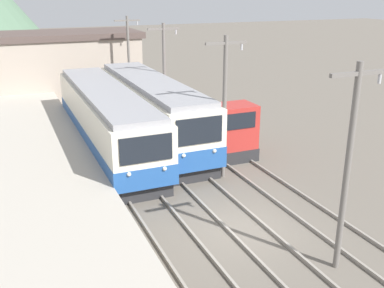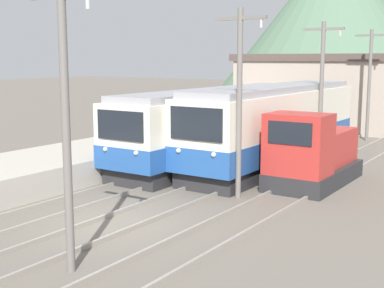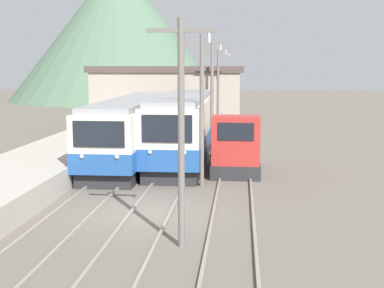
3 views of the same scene
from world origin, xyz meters
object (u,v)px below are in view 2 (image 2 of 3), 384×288
Objects in this scene: commuter_train_center at (275,128)px; catenary_mast_far at (322,86)px; catenary_mast_distant at (370,81)px; catenary_mast_near at (66,117)px; shunting_locomotive at (312,155)px; catenary_mast_mid at (240,96)px; commuter_train_left at (220,127)px.

commuter_train_center is 3.10m from catenary_mast_far.
catenary_mast_near is at bearing -90.00° from catenary_mast_distant.
catenary_mast_far is at bearing 90.00° from catenary_mast_near.
catenary_mast_far is at bearing 107.08° from shunting_locomotive.
commuter_train_center is 2.05× the size of catenary_mast_far.
commuter_train_center is at bearing 103.36° from catenary_mast_mid.
catenary_mast_distant is at bearing 90.00° from catenary_mast_mid.
catenary_mast_mid and catenary_mast_distant have the same top height.
catenary_mast_near is (1.51, -14.58, 1.94)m from commuter_train_center.
catenary_mast_mid is 1.00× the size of catenary_mast_far.
commuter_train_center is 4.26m from shunting_locomotive.
commuter_train_left reaches higher than shunting_locomotive.
catenary_mast_mid is (-1.49, -3.38, 2.48)m from shunting_locomotive.
catenary_mast_distant reaches higher than shunting_locomotive.
catenary_mast_distant is (0.00, 24.70, 0.00)m from catenary_mast_near.
shunting_locomotive is at bearing -72.92° from catenary_mast_far.
catenary_mast_far is (0.00, 8.23, 0.00)m from catenary_mast_mid.
catenary_mast_far and catenary_mast_distant have the same top height.
catenary_mast_near and catenary_mast_mid have the same top height.
shunting_locomotive is 5.65m from catenary_mast_far.
catenary_mast_far is at bearing 90.00° from catenary_mast_mid.
commuter_train_left is 2.21× the size of catenary_mast_mid.
catenary_mast_distant is (-1.49, 13.09, 2.48)m from shunting_locomotive.
catenary_mast_distant is (0.00, 16.46, 0.00)m from catenary_mast_mid.
catenary_mast_far reaches higher than commuter_train_left.
commuter_train_left is 11.57m from catenary_mast_distant.
commuter_train_center reaches higher than commuter_train_left.
commuter_train_center is 2.05× the size of catenary_mast_mid.
catenary_mast_far is 1.00× the size of catenary_mast_distant.
commuter_train_left is at bearing 106.93° from catenary_mast_near.
shunting_locomotive is 0.78× the size of catenary_mast_mid.
catenary_mast_near reaches higher than shunting_locomotive.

